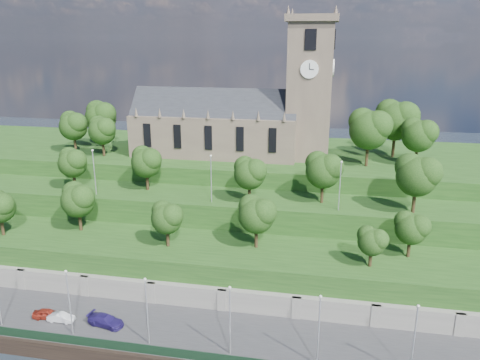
% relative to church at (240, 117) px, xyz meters
% --- Properties ---
extents(promenade, '(160.00, 12.00, 2.00)m').
position_rel_church_xyz_m(promenade, '(-0.79, -39.98, -21.52)').
color(promenade, '#2D2D30').
rests_on(promenade, ground).
extents(fence, '(160.00, 0.10, 1.20)m').
position_rel_church_xyz_m(fence, '(-0.79, -45.38, -19.92)').
color(fence, black).
rests_on(fence, promenade).
extents(retaining_wall, '(160.00, 2.10, 5.00)m').
position_rel_church_xyz_m(retaining_wall, '(-0.79, -34.01, -20.02)').
color(retaining_wall, slate).
rests_on(retaining_wall, ground).
extents(embankment_lower, '(160.00, 12.00, 8.00)m').
position_rel_church_xyz_m(embankment_lower, '(-0.79, -27.98, -18.52)').
color(embankment_lower, '#1C4015').
rests_on(embankment_lower, ground).
extents(embankment_upper, '(160.00, 10.00, 12.00)m').
position_rel_church_xyz_m(embankment_upper, '(-0.79, -16.98, -16.52)').
color(embankment_upper, '#1C4015').
rests_on(embankment_upper, ground).
extents(hilltop, '(160.00, 32.00, 15.00)m').
position_rel_church_xyz_m(hilltop, '(-0.79, 4.02, -15.02)').
color(hilltop, '#1C4015').
rests_on(hilltop, ground).
extents(church, '(38.60, 12.35, 27.60)m').
position_rel_church_xyz_m(church, '(0.00, 0.00, 0.00)').
color(church, brown).
rests_on(church, hilltop).
extents(trees_lower, '(65.56, 9.03, 7.87)m').
position_rel_church_xyz_m(trees_lower, '(-3.48, -27.69, -9.62)').
color(trees_lower, black).
rests_on(trees_lower, embankment_lower).
extents(trees_upper, '(62.10, 8.59, 9.02)m').
position_rel_church_xyz_m(trees_upper, '(6.95, -17.86, -5.01)').
color(trees_upper, black).
rests_on(trees_upper, embankment_upper).
extents(trees_hilltop, '(72.44, 16.34, 11.10)m').
position_rel_church_xyz_m(trees_hilltop, '(5.95, -0.70, -0.88)').
color(trees_hilltop, black).
rests_on(trees_hilltop, hilltop).
extents(lamp_posts_promenade, '(60.36, 0.36, 8.81)m').
position_rel_church_xyz_m(lamp_posts_promenade, '(-2.79, -43.48, -15.50)').
color(lamp_posts_promenade, '#B2B2B7').
rests_on(lamp_posts_promenade, promenade).
extents(lamp_posts_upper, '(40.36, 0.36, 7.79)m').
position_rel_church_xyz_m(lamp_posts_upper, '(-0.79, -19.98, -6.02)').
color(lamp_posts_upper, '#B2B2B7').
rests_on(lamp_posts_upper, embankment_upper).
extents(car_left, '(3.87, 2.06, 1.25)m').
position_rel_church_xyz_m(car_left, '(-17.88, -40.95, -19.89)').
color(car_left, maroon).
rests_on(car_left, promenade).
extents(car_middle, '(3.53, 1.28, 1.16)m').
position_rel_church_xyz_m(car_middle, '(-15.66, -41.32, -19.94)').
color(car_middle, silver).
rests_on(car_middle, promenade).
extents(car_right, '(5.14, 2.88, 1.41)m').
position_rel_church_xyz_m(car_right, '(-9.58, -41.04, -19.82)').
color(car_right, '#221855').
rests_on(car_right, promenade).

